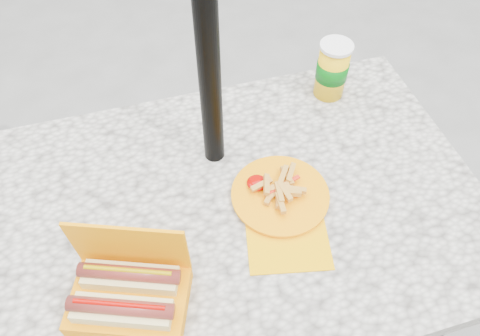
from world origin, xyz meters
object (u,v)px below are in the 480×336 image
object	(u,v)px
fries_plate	(280,197)
soda_cup	(332,70)
hotdog_box	(129,294)
umbrella_pole	(207,40)

from	to	relation	value
fries_plate	soda_cup	bearing A→B (deg)	50.93
fries_plate	soda_cup	size ratio (longest dim) A/B	1.97
soda_cup	fries_plate	bearing A→B (deg)	-129.07
hotdog_box	umbrella_pole	bearing A→B (deg)	73.37
umbrella_pole	fries_plate	distance (m)	0.40
fries_plate	soda_cup	xyz separation A→B (m)	(0.25, 0.31, 0.07)
umbrella_pole	soda_cup	size ratio (longest dim) A/B	13.21
hotdog_box	soda_cup	size ratio (longest dim) A/B	1.62
umbrella_pole	fries_plate	xyz separation A→B (m)	(0.11, -0.18, -0.34)
hotdog_box	soda_cup	bearing A→B (deg)	57.80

